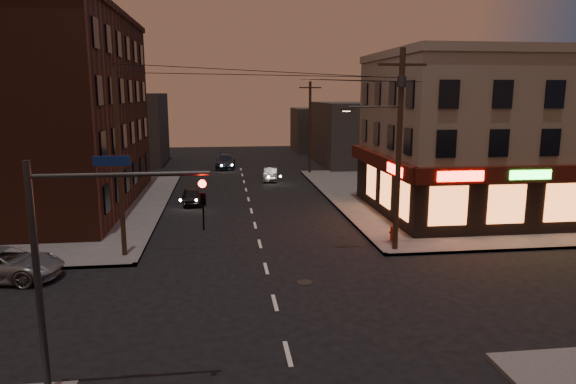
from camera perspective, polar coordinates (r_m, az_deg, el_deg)
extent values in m
plane|color=black|center=(20.37, -1.47, -12.21)|extent=(120.00, 120.00, 0.00)
cube|color=#514F4C|center=(43.29, 20.19, -0.32)|extent=(24.00, 28.00, 0.15)
cube|color=gray|center=(36.88, 21.84, 5.70)|extent=(15.00, 12.00, 10.00)
cube|color=gray|center=(36.85, 22.43, 13.85)|extent=(15.20, 12.20, 0.50)
cube|color=black|center=(32.29, 26.50, -1.23)|extent=(15.12, 0.25, 3.40)
cube|color=black|center=(34.34, 10.50, 0.41)|extent=(0.25, 12.12, 3.40)
cube|color=#41110A|center=(31.75, 27.07, 1.84)|extent=(15.60, 0.50, 0.90)
cube|color=#41110A|center=(33.97, 10.13, 3.39)|extent=(0.50, 12.60, 0.90)
cube|color=#FF140C|center=(28.86, 18.63, 1.67)|extent=(2.60, 0.06, 0.55)
cube|color=#26FF3F|center=(30.81, 25.35, 1.74)|extent=(2.40, 0.06, 0.50)
cube|color=#FF140C|center=(30.31, 11.77, 2.43)|extent=(0.06, 2.60, 0.55)
cube|color=orange|center=(31.82, 25.76, -1.14)|extent=(12.40, 0.08, 2.20)
cube|color=orange|center=(33.34, 10.78, 0.26)|extent=(0.08, 8.40, 2.20)
cube|color=#472116|center=(39.73, -26.08, 7.87)|extent=(12.00, 20.00, 13.00)
cube|color=#3F3D3A|center=(58.99, 8.40, 6.42)|extent=(10.00, 12.00, 7.00)
cube|color=#3F3D3A|center=(61.78, -17.77, 6.68)|extent=(9.00, 10.00, 8.00)
cube|color=#3F3D3A|center=(72.16, 3.85, 6.91)|extent=(8.00, 8.00, 6.00)
cylinder|color=#382619|center=(26.08, 12.21, 4.40)|extent=(0.28, 0.28, 10.00)
cube|color=#382619|center=(25.96, 12.59, 13.64)|extent=(2.40, 0.12, 0.12)
cylinder|color=#333538|center=(25.93, 12.51, 11.88)|extent=(0.44, 0.44, 0.50)
cylinder|color=#333538|center=(25.53, 9.62, 9.31)|extent=(2.60, 0.10, 0.10)
cube|color=#333538|center=(25.17, 6.52, 9.14)|extent=(0.60, 0.25, 0.18)
cube|color=#FFD88C|center=(25.17, 6.51, 8.91)|extent=(0.35, 0.15, 0.04)
cylinder|color=#382619|center=(51.48, 2.45, 7.17)|extent=(0.26, 0.26, 9.00)
cylinder|color=#382619|center=(25.84, -18.25, 2.92)|extent=(0.24, 0.24, 9.00)
cylinder|color=#333538|center=(14.68, -26.00, -9.31)|extent=(0.18, 0.18, 6.40)
cylinder|color=#333538|center=(13.43, -18.09, 1.83)|extent=(4.40, 0.12, 0.12)
imported|color=black|center=(13.29, -9.46, -0.06)|extent=(0.16, 0.20, 1.00)
sphere|color=#FF0C05|center=(13.12, -9.51, 0.91)|extent=(0.20, 0.20, 0.20)
cube|color=navy|center=(13.42, -19.01, 3.28)|extent=(0.90, 0.05, 0.25)
imported|color=gray|center=(25.66, -29.20, -7.03)|extent=(5.31, 2.97, 1.40)
imported|color=black|center=(38.17, -10.64, -0.48)|extent=(1.71, 3.54, 1.17)
imported|color=#62605B|center=(47.82, -1.96, 1.98)|extent=(1.62, 3.65, 1.16)
imported|color=#1A2435|center=(56.23, -6.97, 3.40)|extent=(2.29, 5.10, 1.45)
cylinder|color=maroon|center=(28.45, 11.51, -4.65)|extent=(0.28, 0.28, 0.65)
sphere|color=maroon|center=(28.36, 11.54, -3.95)|extent=(0.26, 0.26, 0.26)
cylinder|color=maroon|center=(28.41, 11.52, -4.39)|extent=(0.36, 0.19, 0.13)
cylinder|color=maroon|center=(28.41, 11.52, -4.39)|extent=(0.19, 0.36, 0.13)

